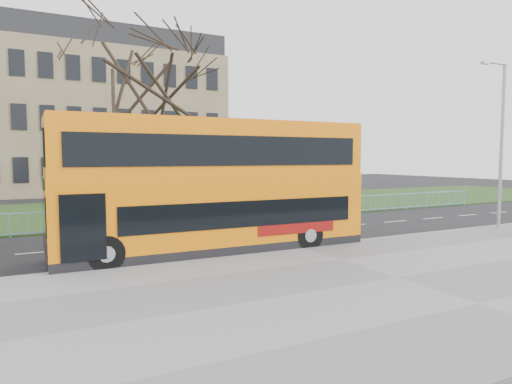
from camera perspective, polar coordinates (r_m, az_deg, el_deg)
ground at (r=19.22m, az=2.87°, el=-6.36°), size 120.00×120.00×0.00m
pavement at (r=13.95m, az=17.27°, el=-10.41°), size 80.00×10.50×0.12m
kerb at (r=17.91m, az=5.40°, el=-6.93°), size 80.00×0.20×0.14m
grass_verge at (r=32.24m, az=-10.10°, el=-2.00°), size 80.00×15.40×0.08m
guard_railing at (r=24.99m, az=-4.81°, el=-2.61°), size 40.00×0.12×1.10m
bare_tree at (r=27.30m, az=-13.66°, el=11.26°), size 9.56×9.56×13.66m
civic_building at (r=51.60m, az=-22.60°, el=7.83°), size 30.00×15.00×14.00m
yellow_bus at (r=17.10m, az=-5.15°, el=1.12°), size 11.65×2.95×4.86m
street_lamp at (r=24.94m, az=28.24°, el=5.87°), size 1.68×0.20×7.91m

